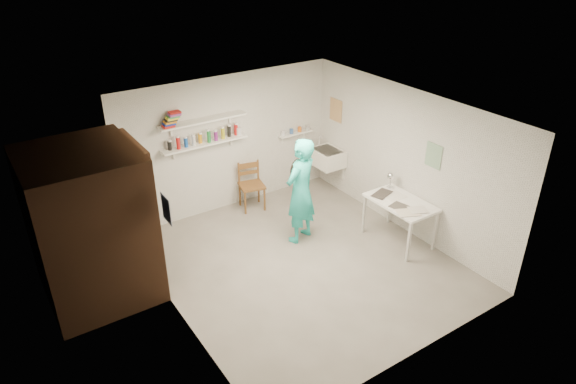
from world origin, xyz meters
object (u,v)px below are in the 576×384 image
wooden_chair (252,186)px  desk_lamp (391,176)px  man (301,191)px  work_table (399,221)px  belfast_sink (327,158)px  wall_clock (297,168)px

wooden_chair → desk_lamp: 2.46m
man → work_table: man is taller
work_table → desk_lamp: 0.75m
belfast_sink → wall_clock: wall_clock is taller
wall_clock → desk_lamp: bearing=-46.9°
belfast_sink → work_table: 2.06m
wall_clock → work_table: bearing=-63.3°
man → desk_lamp: size_ratio=12.80×
man → work_table: bearing=124.0°
man → wooden_chair: 1.38m
work_table → desk_lamp: desk_lamp is taller
belfast_sink → man: (-1.38, -1.10, 0.17)m
belfast_sink → work_table: bearing=-93.1°
man → wall_clock: man is taller
wooden_chair → work_table: wooden_chair is taller
belfast_sink → man: bearing=-141.5°
belfast_sink → man: 1.77m
wooden_chair → work_table: bearing=-45.2°
belfast_sink → work_table: size_ratio=0.55×
man → work_table: (1.27, -0.94, -0.51)m
man → desk_lamp: bearing=141.3°
belfast_sink → man: man is taller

